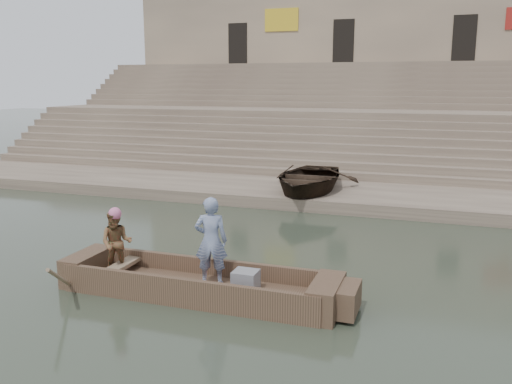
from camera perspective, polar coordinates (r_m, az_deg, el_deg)
The scene contains 12 objects.
ground at distance 12.03m, azimuth -2.49°, elevation -8.50°, with size 120.00×120.00×0.00m, color #293225.
lower_landing at distance 19.38m, azimuth 6.20°, elevation -0.22°, with size 32.00×4.00×0.40m, color gray.
mid_landing at distance 26.48m, azimuth 9.91°, elevation 5.46°, with size 32.00×3.00×2.80m, color gray.
upper_landing at distance 33.31m, azimuth 11.95°, elevation 8.66°, with size 32.00×3.00×5.20m, color gray.
ghat_steps at distance 28.11m, azimuth 10.50°, elevation 6.60°, with size 32.00×11.00×5.20m.
building_wall at distance 37.27m, azimuth 12.95°, elevation 13.52°, with size 32.00×5.07×11.20m.
main_rowboat at distance 10.86m, azimuth -6.13°, elevation -10.21°, with size 5.00×1.30×0.22m, color brown.
rowboat_trim at distance 10.70m, azimuth -5.15°, elevation -9.39°, with size 6.04×2.63×2.02m.
standing_man at distance 10.57m, azimuth -4.76°, elevation -5.14°, with size 0.64×0.42×1.75m, color navy.
rowing_man at distance 11.45m, azimuth -14.48°, elevation -5.21°, with size 0.66×0.51×1.35m, color #22662F.
television at distance 10.39m, azimuth -1.15°, elevation -9.34°, with size 0.46×0.42×0.40m.
beached_rowboat at distance 18.82m, azimuth 5.49°, elevation 1.47°, with size 3.12×4.37×0.90m, color #2D2116.
Camera 1 is at (4.17, -10.51, 4.12)m, focal length 37.98 mm.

